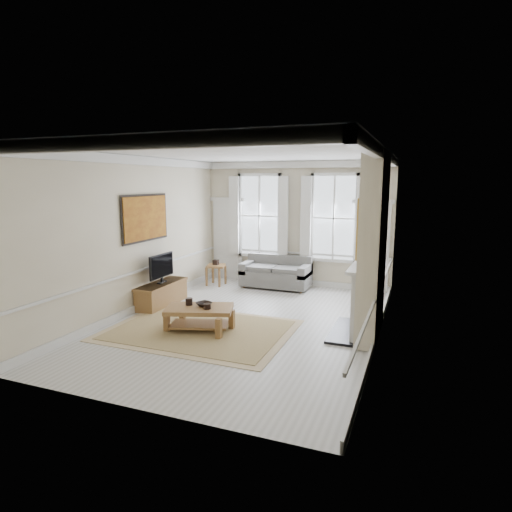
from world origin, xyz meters
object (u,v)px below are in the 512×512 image
at_px(side_table, 216,269).
at_px(coffee_table, 199,311).
at_px(sofa, 276,274).
at_px(tv_stand, 162,294).

bearing_deg(side_table, coffee_table, -68.55).
relative_size(sofa, side_table, 3.18).
height_order(sofa, tv_stand, sofa).
distance_m(sofa, side_table, 1.69).
distance_m(side_table, coffee_table, 3.71).
bearing_deg(sofa, side_table, -166.58).
relative_size(coffee_table, tv_stand, 0.96).
xyz_separation_m(sofa, coffee_table, (-0.29, -3.84, 0.03)).
height_order(side_table, tv_stand, side_table).
xyz_separation_m(sofa, tv_stand, (-1.95, -2.61, -0.09)).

